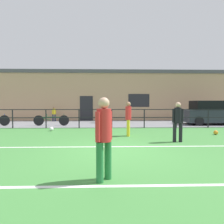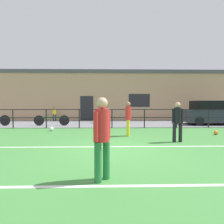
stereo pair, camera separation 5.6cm
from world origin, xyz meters
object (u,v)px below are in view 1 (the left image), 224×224
at_px(soccer_ball_spare, 216,132).
at_px(spectator_child, 54,113).
at_px(player_winger, 104,134).
at_px(trash_bin_0, 105,116).
at_px(soccer_ball_match, 51,129).
at_px(bicycle_parked_0, 51,120).
at_px(player_striker, 128,117).
at_px(parked_car_red, 212,113).
at_px(player_goalkeeper, 178,119).

bearing_deg(soccer_ball_spare, spectator_child, 142.88).
height_order(player_winger, trash_bin_0, player_winger).
bearing_deg(soccer_ball_match, bicycle_parked_0, 104.89).
bearing_deg(bicycle_parked_0, spectator_child, 100.95).
distance_m(soccer_ball_spare, bicycle_parked_0, 9.82).
relative_size(player_striker, parked_car_red, 0.40).
distance_m(soccer_ball_spare, trash_bin_0, 7.95).
distance_m(soccer_ball_match, soccer_ball_spare, 8.44).
height_order(spectator_child, bicycle_parked_0, spectator_child).
relative_size(player_winger, spectator_child, 1.42).
bearing_deg(parked_car_red, player_goalkeeper, -126.45).
relative_size(player_goalkeeper, bicycle_parked_0, 0.67).
relative_size(player_striker, trash_bin_0, 1.51).
height_order(soccer_ball_spare, bicycle_parked_0, bicycle_parked_0).
xyz_separation_m(bicycle_parked_0, trash_bin_0, (3.56, 1.80, 0.17)).
height_order(player_goalkeeper, trash_bin_0, player_goalkeeper).
relative_size(soccer_ball_spare, trash_bin_0, 0.20).
xyz_separation_m(player_striker, spectator_child, (-5.31, 7.50, -0.22)).
relative_size(player_winger, soccer_ball_spare, 7.82).
bearing_deg(soccer_ball_spare, soccer_ball_match, 169.49).
distance_m(parked_car_red, trash_bin_0, 7.66).
height_order(player_goalkeeper, soccer_ball_spare, player_goalkeeper).
bearing_deg(player_striker, soccer_ball_spare, 102.64).
height_order(player_striker, trash_bin_0, player_striker).
distance_m(player_striker, player_winger, 5.54).
height_order(soccer_ball_match, parked_car_red, parked_car_red).
xyz_separation_m(player_striker, bicycle_parked_0, (-4.68, 4.27, -0.53)).
xyz_separation_m(player_goalkeeper, soccer_ball_spare, (2.49, 1.75, -0.79)).
xyz_separation_m(player_goalkeeper, player_winger, (-2.87, -3.93, 0.05)).
distance_m(player_goalkeeper, soccer_ball_spare, 3.14).
bearing_deg(bicycle_parked_0, player_winger, -69.64).
xyz_separation_m(spectator_child, trash_bin_0, (4.19, -1.44, -0.14)).
bearing_deg(player_winger, player_striker, -150.61).
relative_size(player_striker, spectator_child, 1.36).
height_order(player_striker, soccer_ball_match, player_striker).
xyz_separation_m(soccer_ball_match, trash_bin_0, (2.90, 4.27, 0.44)).
xyz_separation_m(soccer_ball_match, parked_car_red, (10.46, 3.00, 0.69)).
bearing_deg(player_winger, bicycle_parked_0, -118.97).
distance_m(soccer_ball_match, parked_car_red, 10.90).
bearing_deg(spectator_child, player_winger, 102.01).
bearing_deg(soccer_ball_match, spectator_child, 102.67).
xyz_separation_m(spectator_child, parked_car_red, (11.74, -2.71, 0.12)).
relative_size(player_goalkeeper, player_winger, 0.95).
height_order(player_winger, soccer_ball_match, player_winger).
distance_m(player_goalkeeper, parked_car_red, 7.82).
bearing_deg(bicycle_parked_0, soccer_ball_match, -75.11).
bearing_deg(parked_car_red, soccer_ball_spare, -115.37).
distance_m(player_goalkeeper, bicycle_parked_0, 8.68).
bearing_deg(trash_bin_0, bicycle_parked_0, -153.19).
xyz_separation_m(player_goalkeeper, parked_car_red, (4.64, 6.29, -0.09)).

